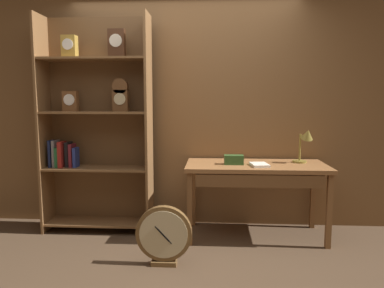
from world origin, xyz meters
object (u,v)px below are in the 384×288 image
open_repair_manual (259,165)px  round_clock_large (164,235)px  bookshelf (96,125)px  toolbox_small (234,160)px  workbench (256,172)px  desk_lamp (305,141)px

open_repair_manual → round_clock_large: 1.18m
round_clock_large → open_repair_manual: bearing=35.0°
bookshelf → toolbox_small: size_ratio=11.82×
bookshelf → toolbox_small: bookshelf is taller
round_clock_large → bookshelf: bearing=135.4°
bookshelf → open_repair_manual: 1.77m
bookshelf → open_repair_manual: size_ratio=10.44×
workbench → desk_lamp: 0.61m
workbench → toolbox_small: (-0.23, -0.01, 0.13)m
toolbox_small → open_repair_manual: bearing=-18.1°
desk_lamp → round_clock_large: bearing=-149.2°
bookshelf → workbench: (1.70, -0.13, -0.47)m
open_repair_manual → desk_lamp: bearing=13.8°
open_repair_manual → round_clock_large: bearing=-153.3°
bookshelf → toolbox_small: 1.51m
workbench → desk_lamp: size_ratio=3.85×
open_repair_manual → round_clock_large: (-0.87, -0.61, -0.51)m
round_clock_large → desk_lamp: bearing=30.8°
workbench → desk_lamp: desk_lamp is taller
open_repair_manual → bookshelf: bearing=164.4°
desk_lamp → open_repair_manual: desk_lamp is taller
desk_lamp → round_clock_large: size_ratio=0.71×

